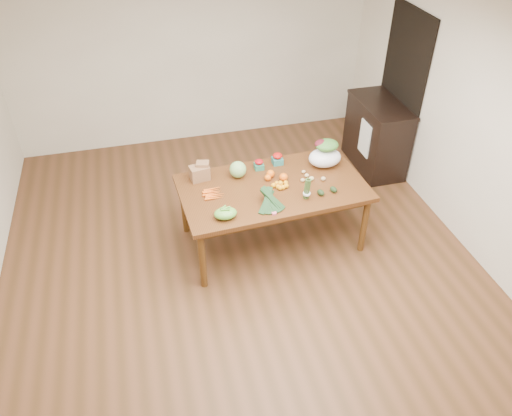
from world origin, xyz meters
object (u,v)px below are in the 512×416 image
object	(u,v)px
cabinet	(377,135)
kale_bunch	(271,202)
cabbage	(238,170)
mandarin_cluster	(280,184)
salad_bag	(325,154)
dining_table	(272,214)
paper_bag	(199,172)
asparagus_bundle	(307,189)

from	to	relation	value
cabinet	kale_bunch	world-z (taller)	cabinet
cabbage	mandarin_cluster	world-z (taller)	cabbage
salad_bag	dining_table	bearing A→B (deg)	-160.32
mandarin_cluster	salad_bag	size ratio (longest dim) A/B	0.49
mandarin_cluster	salad_bag	world-z (taller)	salad_bag
cabinet	mandarin_cluster	xyz separation A→B (m)	(-1.73, -1.21, 0.32)
paper_bag	dining_table	bearing A→B (deg)	-24.13
cabbage	kale_bunch	size ratio (longest dim) A/B	0.45
kale_bunch	salad_bag	distance (m)	1.00
salad_bag	paper_bag	bearing A→B (deg)	176.55
cabbage	salad_bag	distance (m)	0.98
dining_table	kale_bunch	world-z (taller)	kale_bunch
dining_table	cabbage	size ratio (longest dim) A/B	10.76
cabinet	paper_bag	xyz separation A→B (m)	(-2.51, -0.84, 0.37)
cabinet	kale_bunch	distance (m)	2.48
mandarin_cluster	salad_bag	distance (m)	0.67
cabinet	asparagus_bundle	distance (m)	2.16
asparagus_bundle	salad_bag	bearing A→B (deg)	50.48
dining_table	asparagus_bundle	size ratio (longest dim) A/B	7.77
paper_bag	asparagus_bundle	xyz separation A→B (m)	(0.99, -0.63, 0.03)
dining_table	kale_bunch	size ratio (longest dim) A/B	4.86
asparagus_bundle	salad_bag	size ratio (longest dim) A/B	0.68
paper_bag	mandarin_cluster	size ratio (longest dim) A/B	1.47
dining_table	asparagus_bundle	bearing A→B (deg)	-51.70
paper_bag	cabbage	distance (m)	0.41
kale_bunch	salad_bag	bearing A→B (deg)	34.05
cabbage	asparagus_bundle	world-z (taller)	asparagus_bundle
asparagus_bundle	salad_bag	xyz separation A→B (m)	(0.40, 0.54, 0.02)
dining_table	paper_bag	xyz separation A→B (m)	(-0.72, 0.32, 0.47)
kale_bunch	dining_table	bearing A→B (deg)	67.69
paper_bag	mandarin_cluster	world-z (taller)	paper_bag
paper_bag	mandarin_cluster	xyz separation A→B (m)	(0.79, -0.37, -0.05)
cabinet	mandarin_cluster	world-z (taller)	cabinet
asparagus_bundle	cabinet	bearing A→B (deg)	40.71
dining_table	kale_bunch	bearing A→B (deg)	-112.31
cabinet	salad_bag	distance (m)	1.52
mandarin_cluster	asparagus_bundle	distance (m)	0.33
dining_table	kale_bunch	xyz separation A→B (m)	(-0.13, -0.36, 0.45)
cabinet	mandarin_cluster	size ratio (longest dim) A/B	5.67
dining_table	kale_bunch	distance (m)	0.60
cabinet	salad_bag	world-z (taller)	salad_bag
mandarin_cluster	kale_bunch	bearing A→B (deg)	-121.70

